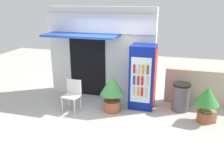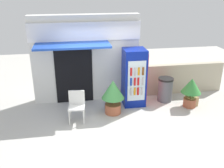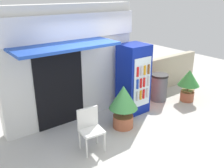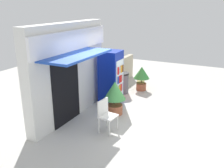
{
  "view_description": "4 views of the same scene",
  "coord_description": "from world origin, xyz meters",
  "px_view_note": "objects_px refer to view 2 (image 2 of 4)",
  "views": [
    {
      "loc": [
        2.01,
        -5.56,
        3.01
      ],
      "look_at": [
        0.24,
        0.56,
        0.8
      ],
      "focal_mm": 39.45,
      "sensor_mm": 36.0,
      "label": 1
    },
    {
      "loc": [
        -0.9,
        -6.21,
        3.72
      ],
      "look_at": [
        0.22,
        0.64,
        0.91
      ],
      "focal_mm": 40.82,
      "sensor_mm": 36.0,
      "label": 2
    },
    {
      "loc": [
        -3.1,
        -3.4,
        3.05
      ],
      "look_at": [
        0.09,
        0.8,
        1.06
      ],
      "focal_mm": 39.44,
      "sensor_mm": 36.0,
      "label": 3
    },
    {
      "loc": [
        -6.08,
        -2.48,
        3.27
      ],
      "look_at": [
        -0.01,
        0.53,
        1.05
      ],
      "focal_mm": 39.21,
      "sensor_mm": 36.0,
      "label": 4
    }
  ],
  "objects_px": {
    "potted_plant_near_shop": "(113,94)",
    "potted_plant_curbside": "(191,89)",
    "trash_bin": "(165,89)",
    "drink_cooler": "(134,78)",
    "plastic_chair": "(77,104)",
    "cardboard_box": "(191,101)"
  },
  "relations": [
    {
      "from": "drink_cooler",
      "to": "potted_plant_near_shop",
      "type": "height_order",
      "value": "drink_cooler"
    },
    {
      "from": "trash_bin",
      "to": "cardboard_box",
      "type": "bearing_deg",
      "value": -34.07
    },
    {
      "from": "potted_plant_near_shop",
      "to": "potted_plant_curbside",
      "type": "xyz_separation_m",
      "value": [
        2.48,
        0.02,
        -0.03
      ]
    },
    {
      "from": "plastic_chair",
      "to": "potted_plant_curbside",
      "type": "distance_m",
      "value": 3.57
    },
    {
      "from": "potted_plant_curbside",
      "to": "plastic_chair",
      "type": "bearing_deg",
      "value": -175.57
    },
    {
      "from": "plastic_chair",
      "to": "potted_plant_near_shop",
      "type": "bearing_deg",
      "value": 13.19
    },
    {
      "from": "potted_plant_near_shop",
      "to": "trash_bin",
      "type": "bearing_deg",
      "value": 17.19
    },
    {
      "from": "drink_cooler",
      "to": "trash_bin",
      "type": "bearing_deg",
      "value": 3.4
    },
    {
      "from": "potted_plant_near_shop",
      "to": "trash_bin",
      "type": "height_order",
      "value": "potted_plant_near_shop"
    },
    {
      "from": "potted_plant_near_shop",
      "to": "trash_bin",
      "type": "xyz_separation_m",
      "value": [
        1.85,
        0.57,
        -0.24
      ]
    },
    {
      "from": "plastic_chair",
      "to": "potted_plant_near_shop",
      "type": "distance_m",
      "value": 1.12
    },
    {
      "from": "plastic_chair",
      "to": "trash_bin",
      "type": "relative_size",
      "value": 1.1
    },
    {
      "from": "drink_cooler",
      "to": "plastic_chair",
      "type": "height_order",
      "value": "drink_cooler"
    },
    {
      "from": "drink_cooler",
      "to": "potted_plant_curbside",
      "type": "distance_m",
      "value": 1.81
    },
    {
      "from": "cardboard_box",
      "to": "potted_plant_curbside",
      "type": "bearing_deg",
      "value": -144.35
    },
    {
      "from": "cardboard_box",
      "to": "trash_bin",
      "type": "bearing_deg",
      "value": 145.93
    },
    {
      "from": "plastic_chair",
      "to": "potted_plant_curbside",
      "type": "bearing_deg",
      "value": 4.43
    },
    {
      "from": "plastic_chair",
      "to": "potted_plant_curbside",
      "type": "height_order",
      "value": "potted_plant_curbside"
    },
    {
      "from": "cardboard_box",
      "to": "drink_cooler",
      "type": "bearing_deg",
      "value": 166.83
    },
    {
      "from": "potted_plant_near_shop",
      "to": "cardboard_box",
      "type": "relative_size",
      "value": 3.2
    },
    {
      "from": "drink_cooler",
      "to": "cardboard_box",
      "type": "distance_m",
      "value": 2.0
    },
    {
      "from": "drink_cooler",
      "to": "plastic_chair",
      "type": "xyz_separation_m",
      "value": [
        -1.84,
        -0.76,
        -0.4
      ]
    }
  ]
}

